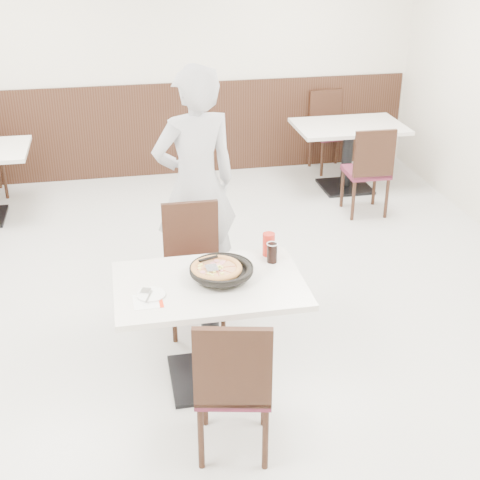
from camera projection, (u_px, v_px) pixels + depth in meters
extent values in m
plane|color=#A9AAA5|center=(210.00, 329.00, 5.09)|extent=(7.00, 7.00, 0.00)
cube|color=beige|center=(160.00, 57.00, 7.56)|extent=(6.00, 0.04, 2.80)
cube|color=black|center=(164.00, 130.00, 7.92)|extent=(5.90, 0.03, 1.10)
cylinder|color=black|center=(215.00, 279.00, 4.23)|extent=(0.14, 0.14, 0.04)
cylinder|color=black|center=(221.00, 273.00, 4.25)|extent=(0.41, 0.41, 0.01)
cylinder|color=#BB8348|center=(216.00, 271.00, 4.24)|extent=(0.33, 0.33, 0.02)
cube|color=silver|center=(212.00, 268.00, 4.21)|extent=(0.08, 0.10, 0.00)
cube|color=white|center=(148.00, 301.00, 4.02)|extent=(0.18, 0.18, 0.00)
cylinder|color=white|center=(151.00, 295.00, 4.07)|extent=(0.19, 0.19, 0.01)
cube|color=silver|center=(149.00, 297.00, 4.03)|extent=(0.06, 0.14, 0.00)
cylinder|color=black|center=(272.00, 253.00, 4.45)|extent=(0.08, 0.08, 0.13)
cylinder|color=#AF1F13|center=(269.00, 244.00, 4.54)|extent=(0.09, 0.09, 0.16)
imported|color=silver|center=(196.00, 185.00, 5.23)|extent=(0.78, 0.60, 1.89)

